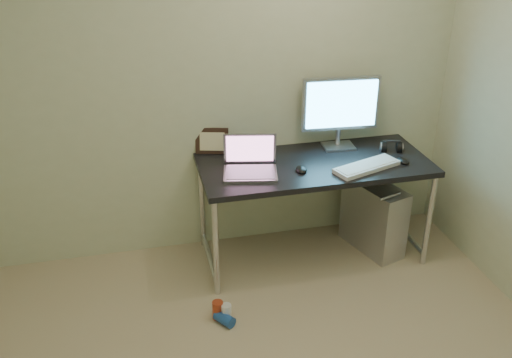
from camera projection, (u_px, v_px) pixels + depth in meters
name	position (u px, v px, depth m)	size (l,w,h in m)	color
wall_back	(214.00, 84.00, 3.87)	(3.50, 0.02, 2.50)	beige
desk	(314.00, 173.00, 3.96)	(1.59, 0.70, 0.75)	black
tower_computer	(373.00, 217.00, 4.22)	(0.36, 0.55, 0.56)	#B9B9BE
cable_a	(352.00, 182.00, 4.43)	(0.01, 0.01, 0.70)	black
cable_b	(364.00, 184.00, 4.44)	(0.01, 0.01, 0.72)	black
can_red	(218.00, 310.00, 3.58)	(0.07, 0.07, 0.13)	#AD3A1E
can_white	(226.00, 313.00, 3.57)	(0.06, 0.06, 0.12)	white
can_blue	(225.00, 319.00, 3.55)	(0.07, 0.07, 0.13)	#1F4C9D
laptop	(250.00, 164.00, 3.77)	(0.40, 0.35, 0.24)	#ACABB2
monitor	(341.00, 107.00, 4.03)	(0.56, 0.18, 0.52)	#ACABB2
keyboard	(367.00, 167.00, 3.83)	(0.47, 0.15, 0.03)	silver
mouse_right	(403.00, 160.00, 3.92)	(0.07, 0.11, 0.04)	black
mouse_left	(301.00, 168.00, 3.80)	(0.07, 0.12, 0.04)	black
headphones	(391.00, 147.00, 4.10)	(0.17, 0.10, 0.10)	black
picture_frame	(212.00, 141.00, 4.03)	(0.23, 0.03, 0.19)	black
webcam	(242.00, 142.00, 4.02)	(0.05, 0.04, 0.12)	silver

